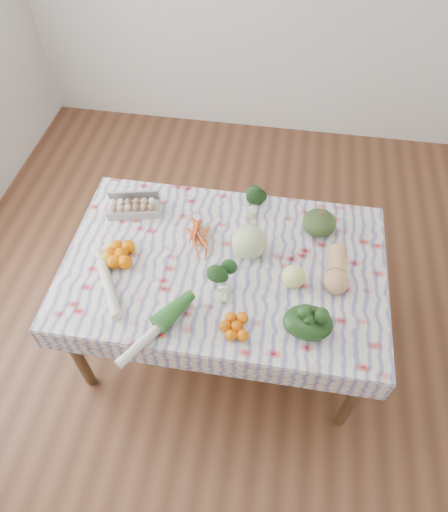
{
  "coord_description": "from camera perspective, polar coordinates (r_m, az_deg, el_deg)",
  "views": [
    {
      "loc": [
        0.23,
        -1.41,
        2.63
      ],
      "look_at": [
        0.0,
        0.0,
        0.82
      ],
      "focal_mm": 32.0,
      "sensor_mm": 36.0,
      "label": 1
    }
  ],
  "objects": [
    {
      "name": "orange_cluster",
      "position": [
        2.4,
        -12.75,
        0.25
      ],
      "size": [
        0.26,
        0.26,
        0.08
      ],
      "primitive_type": "cube",
      "rotation": [
        0.0,
        0.0,
        0.13
      ],
      "color": "orange",
      "rests_on": "tablecloth"
    },
    {
      "name": "cabbage",
      "position": [
        2.33,
        3.19,
        1.79
      ],
      "size": [
        0.23,
        0.23,
        0.18
      ],
      "primitive_type": "sphere",
      "rotation": [
        0.0,
        0.0,
        0.34
      ],
      "color": "#B7D28D",
      "rests_on": "tablecloth"
    },
    {
      "name": "dining_table",
      "position": [
        2.42,
        0.0,
        -2.08
      ],
      "size": [
        1.6,
        1.0,
        0.75
      ],
      "color": "brown",
      "rests_on": "ground"
    },
    {
      "name": "mandarin_cluster",
      "position": [
        2.12,
        1.61,
        -8.72
      ],
      "size": [
        0.21,
        0.21,
        0.06
      ],
      "primitive_type": "cube",
      "rotation": [
        0.0,
        0.0,
        0.16
      ],
      "color": "#E76404",
      "rests_on": "tablecloth"
    },
    {
      "name": "carrot_bunch",
      "position": [
        2.43,
        -3.17,
        1.99
      ],
      "size": [
        0.25,
        0.24,
        0.04
      ],
      "primitive_type": "cube",
      "rotation": [
        0.0,
        0.0,
        0.28
      ],
      "color": "#D35723",
      "rests_on": "tablecloth"
    },
    {
      "name": "kabocha_squash",
      "position": [
        2.51,
        11.82,
        4.1
      ],
      "size": [
        0.24,
        0.24,
        0.12
      ],
      "primitive_type": "ellipsoid",
      "rotation": [
        0.0,
        0.0,
        -0.38
      ],
      "color": "#344C23",
      "rests_on": "tablecloth"
    },
    {
      "name": "kale_bunch",
      "position": [
        2.57,
        3.79,
        6.83
      ],
      "size": [
        0.15,
        0.14,
        0.12
      ],
      "primitive_type": "ellipsoid",
      "rotation": [
        0.0,
        0.0,
        -0.1
      ],
      "color": "#173513",
      "rests_on": "tablecloth"
    },
    {
      "name": "ground",
      "position": [
        3.0,
        0.0,
        -9.77
      ],
      "size": [
        4.5,
        4.5,
        0.0
      ],
      "primitive_type": "plane",
      "color": "#56311D",
      "rests_on": "ground"
    },
    {
      "name": "leek",
      "position": [
        2.13,
        -8.51,
        -9.14
      ],
      "size": [
        0.28,
        0.41,
        0.05
      ],
      "primitive_type": "cylinder",
      "rotation": [
        1.57,
        0.0,
        -0.56
      ],
      "color": "silver",
      "rests_on": "tablecloth"
    },
    {
      "name": "butternut_squash",
      "position": [
        2.32,
        13.96,
        -1.57
      ],
      "size": [
        0.13,
        0.27,
        0.12
      ],
      "primitive_type": "ellipsoid",
      "rotation": [
        0.0,
        0.0,
        -0.03
      ],
      "color": "tan",
      "rests_on": "tablecloth"
    },
    {
      "name": "daikon",
      "position": [
        2.3,
        -14.18,
        -3.89
      ],
      "size": [
        0.23,
        0.34,
        0.05
      ],
      "primitive_type": "cylinder",
      "rotation": [
        1.57,
        0.0,
        0.53
      ],
      "color": "beige",
      "rests_on": "tablecloth"
    },
    {
      "name": "spinach_bag",
      "position": [
        2.14,
        10.47,
        -8.17
      ],
      "size": [
        0.28,
        0.25,
        0.1
      ],
      "primitive_type": "ellipsoid",
      "rotation": [
        0.0,
        0.0,
        0.33
      ],
      "color": "black",
      "rests_on": "tablecloth"
    },
    {
      "name": "egg_carton",
      "position": [
        2.61,
        -11.3,
        5.84
      ],
      "size": [
        0.3,
        0.17,
        0.08
      ],
      "primitive_type": "cube",
      "rotation": [
        0.0,
        0.0,
        0.21
      ],
      "color": "#9D9D99",
      "rests_on": "tablecloth"
    },
    {
      "name": "grapefruit",
      "position": [
        2.26,
        8.67,
        -2.57
      ],
      "size": [
        0.15,
        0.15,
        0.12
      ],
      "primitive_type": "sphere",
      "rotation": [
        0.0,
        0.0,
        -0.29
      ],
      "color": "#EDF186",
      "rests_on": "tablecloth"
    },
    {
      "name": "tablecloth",
      "position": [
        2.36,
        0.0,
        -0.96
      ],
      "size": [
        1.66,
        1.06,
        0.01
      ],
      "primitive_type": "cube",
      "color": "silver",
      "rests_on": "dining_table"
    },
    {
      "name": "broccoli",
      "position": [
        2.23,
        -0.03,
        -3.07
      ],
      "size": [
        0.15,
        0.15,
        0.1
      ],
      "primitive_type": "ellipsoid",
      "rotation": [
        0.0,
        0.0,
        0.12
      ],
      "color": "#1F4F1E",
      "rests_on": "tablecloth"
    }
  ]
}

